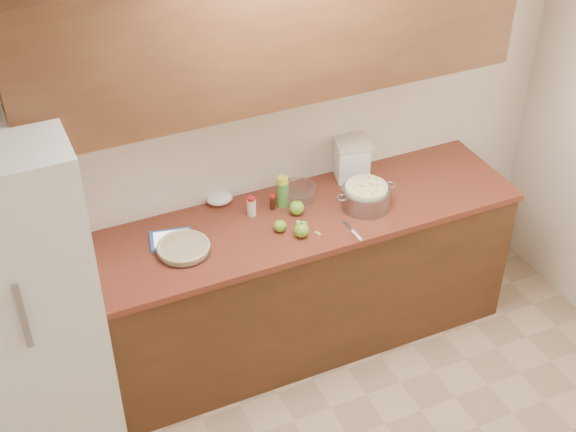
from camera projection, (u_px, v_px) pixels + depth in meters
name	position (u px, v px, depth m)	size (l,w,h in m)	color
room_shell	(448.00, 348.00, 3.03)	(3.60, 3.60, 3.60)	tan
counter_run	(288.00, 283.00, 4.61)	(2.64, 0.68, 0.92)	#522A17
upper_cabinets	(275.00, 29.00, 3.85)	(2.60, 0.34, 0.70)	brown
fridge	(18.00, 299.00, 3.85)	(0.70, 0.70, 1.80)	silver
pie	(183.00, 248.00, 4.10)	(0.28, 0.28, 0.05)	silver
colander	(366.00, 197.00, 4.40)	(0.36, 0.27, 0.13)	gray
flour_canister	(351.00, 159.00, 4.61)	(0.24, 0.24, 0.24)	white
tablet	(171.00, 239.00, 4.18)	(0.25, 0.21, 0.02)	blue
paring_knife	(356.00, 234.00, 4.22)	(0.02, 0.19, 0.02)	gray
lemon_bottle	(283.00, 192.00, 4.40)	(0.07, 0.07, 0.18)	#4C8C38
cinnamon_shaker	(251.00, 206.00, 4.34)	(0.05, 0.05, 0.12)	beige
vanilla_bottle	(273.00, 202.00, 4.40)	(0.03, 0.03, 0.09)	black
mixing_bowl	(297.00, 192.00, 4.48)	(0.21, 0.21, 0.08)	silver
paper_towel	(220.00, 198.00, 4.45)	(0.15, 0.12, 0.06)	white
apple_left	(280.00, 226.00, 4.24)	(0.07, 0.07, 0.08)	#69A326
apple_center	(297.00, 208.00, 4.36)	(0.08, 0.08, 0.09)	#69A326
apple_front	(301.00, 230.00, 4.20)	(0.08, 0.08, 0.09)	#69A326
peel_a	(299.00, 223.00, 4.31)	(0.05, 0.02, 0.00)	#90C761
peel_b	(304.00, 222.00, 4.32)	(0.04, 0.01, 0.00)	#90C761
peel_c	(318.00, 233.00, 4.24)	(0.04, 0.02, 0.00)	#90C761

